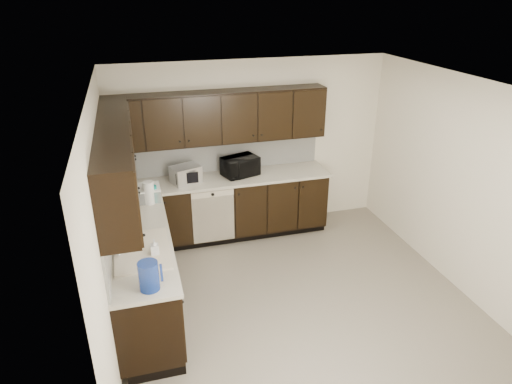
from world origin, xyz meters
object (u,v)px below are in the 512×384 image
(microwave, at_px, (240,166))
(storage_bin, at_px, (142,194))
(sink, at_px, (143,257))
(blue_pitcher, at_px, (149,276))
(toaster_oven, at_px, (186,174))

(microwave, xyz_separation_m, storage_bin, (-1.38, -0.48, -0.05))
(sink, xyz_separation_m, blue_pitcher, (0.04, -0.65, 0.19))
(storage_bin, distance_m, blue_pitcher, 1.90)
(sink, relative_size, blue_pitcher, 3.03)
(storage_bin, bearing_deg, toaster_oven, 35.30)
(microwave, relative_size, storage_bin, 1.14)
(microwave, height_order, toaster_oven, microwave)
(blue_pitcher, bearing_deg, sink, 86.34)
(microwave, xyz_separation_m, blue_pitcher, (-1.41, -2.38, 0.00))
(blue_pitcher, bearing_deg, microwave, 52.48)
(toaster_oven, distance_m, blue_pitcher, 2.41)
(blue_pitcher, bearing_deg, toaster_oven, 67.86)
(storage_bin, xyz_separation_m, blue_pitcher, (-0.03, -1.90, 0.05))
(sink, height_order, toaster_oven, sink)
(sink, xyz_separation_m, toaster_oven, (0.67, 1.68, 0.18))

